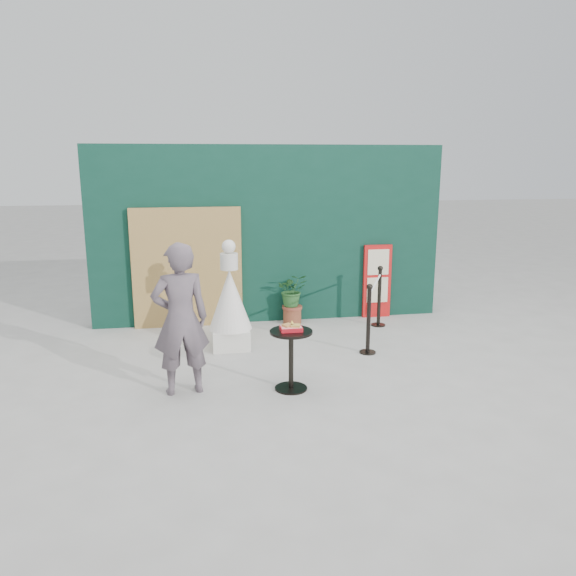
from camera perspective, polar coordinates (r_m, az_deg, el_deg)
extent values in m
plane|color=#ADAAA5|center=(7.04, 1.66, -10.14)|extent=(60.00, 60.00, 0.00)
cube|color=#0A3024|center=(9.67, -1.95, 5.46)|extent=(6.00, 0.30, 3.00)
cube|color=tan|center=(9.46, -10.19, 2.02)|extent=(1.80, 0.08, 2.00)
imported|color=#62545C|center=(6.75, -10.87, -3.13)|extent=(0.73, 0.54, 1.84)
cube|color=red|center=(10.06, 9.02, 0.69)|extent=(0.50, 0.06, 1.30)
cube|color=beige|center=(9.96, 9.16, 2.61)|extent=(0.38, 0.02, 0.45)
cube|color=beige|center=(10.06, 9.06, -0.19)|extent=(0.38, 0.02, 0.45)
cube|color=red|center=(10.15, 8.99, -2.12)|extent=(0.38, 0.02, 0.18)
cube|color=silver|center=(8.47, -5.83, -5.07)|extent=(0.55, 0.55, 0.30)
cone|color=white|center=(8.31, -5.92, -1.15)|extent=(0.64, 0.64, 0.90)
cylinder|color=silver|center=(8.19, -6.02, 2.70)|extent=(0.26, 0.26, 0.24)
sphere|color=white|center=(8.15, -6.05, 4.21)|extent=(0.20, 0.20, 0.20)
cylinder|color=black|center=(7.02, 0.31, -10.13)|extent=(0.40, 0.40, 0.02)
cylinder|color=black|center=(6.89, 0.31, -7.46)|extent=(0.06, 0.06, 0.72)
cylinder|color=black|center=(6.77, 0.32, -4.48)|extent=(0.52, 0.52, 0.03)
cube|color=red|center=(6.75, 0.32, -4.16)|extent=(0.26, 0.19, 0.05)
cube|color=red|center=(6.75, 0.32, -3.93)|extent=(0.24, 0.17, 0.00)
cube|color=#CA834A|center=(6.75, -0.03, -3.80)|extent=(0.15, 0.14, 0.02)
cube|color=#E1B552|center=(6.73, 0.77, -3.84)|extent=(0.13, 0.13, 0.02)
cone|color=yellow|center=(6.79, 0.41, -3.54)|extent=(0.06, 0.06, 0.06)
cylinder|color=brown|center=(9.67, 0.43, -2.83)|extent=(0.31, 0.31, 0.26)
cylinder|color=brown|center=(9.63, 0.43, -1.97)|extent=(0.34, 0.34, 0.04)
imported|color=#245525|center=(9.56, 0.43, -0.19)|extent=(0.51, 0.44, 0.57)
cylinder|color=black|center=(8.33, 8.08, -6.47)|extent=(0.24, 0.24, 0.02)
cylinder|color=black|center=(8.19, 8.18, -3.37)|extent=(0.06, 0.06, 0.96)
sphere|color=black|center=(8.06, 8.30, 0.12)|extent=(0.09, 0.09, 0.09)
cylinder|color=black|center=(9.68, 9.15, -3.72)|extent=(0.24, 0.24, 0.02)
cylinder|color=black|center=(9.56, 9.25, -1.02)|extent=(0.06, 0.06, 0.96)
sphere|color=black|center=(9.45, 9.36, 1.98)|extent=(0.09, 0.09, 0.09)
cylinder|color=white|center=(8.78, 8.85, 0.42)|extent=(0.63, 1.31, 0.03)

